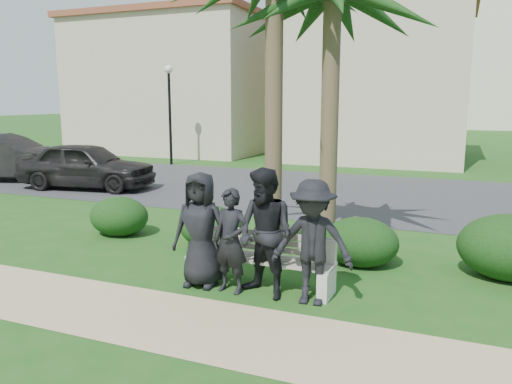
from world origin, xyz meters
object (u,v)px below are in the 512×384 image
man_a (201,230)px  man_d (312,242)px  park_bench (260,263)px  man_b (231,241)px  man_c (265,234)px  street_lamp (169,97)px  car_b (4,157)px  car_a (86,165)px

man_a → man_d: man_d is taller
park_bench → man_d: man_d is taller
man_b → man_c: bearing=8.8°
street_lamp → man_d: bearing=-51.5°
man_a → man_b: size_ratio=1.13×
man_c → man_d: 0.68m
man_c → man_d: bearing=20.6°
street_lamp → man_d: 16.19m
man_d → car_b: bearing=150.1°
park_bench → man_a: man_a is taller
park_bench → car_a: (-8.32, 5.92, 0.38)m
man_a → man_b: man_a is taller
man_c → car_b: size_ratio=0.38×
car_a → man_b: bearing=-137.0°
man_b → man_d: man_d is taller
street_lamp → park_bench: size_ratio=1.89×
park_bench → man_c: (0.23, -0.35, 0.57)m
man_d → street_lamp: bearing=125.0°
man_b → car_b: size_ratio=0.31×
man_d → man_c: bearing=177.4°
man_c → car_a: man_c is taller
park_bench → man_c: size_ratio=1.22×
street_lamp → man_a: (8.24, -12.53, -2.07)m
man_c → man_b: bearing=-157.8°
street_lamp → man_d: (9.99, -12.57, -2.07)m
park_bench → car_b: size_ratio=0.46×
park_bench → man_b: bearing=-128.0°
man_c → car_a: bearing=163.5°
man_d → man_a: bearing=175.1°
park_bench → car_a: 10.21m
man_b → car_a: 10.18m
park_bench → man_b: size_ratio=1.47×
car_b → park_bench: bearing=-136.2°
man_d → car_b: 14.64m
man_a → car_b: (-11.36, 6.48, -0.06)m
street_lamp → car_b: size_ratio=0.88×
man_c → car_a: 10.59m
man_d → car_b: (-13.10, 6.53, -0.06)m
street_lamp → park_bench: bearing=-53.4°
man_d → car_b: man_d is taller
man_a → car_a: 9.72m
man_b → car_a: (-8.01, 6.29, -0.03)m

